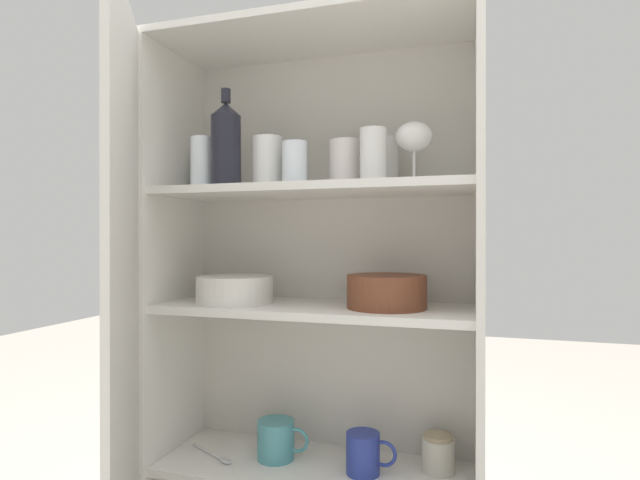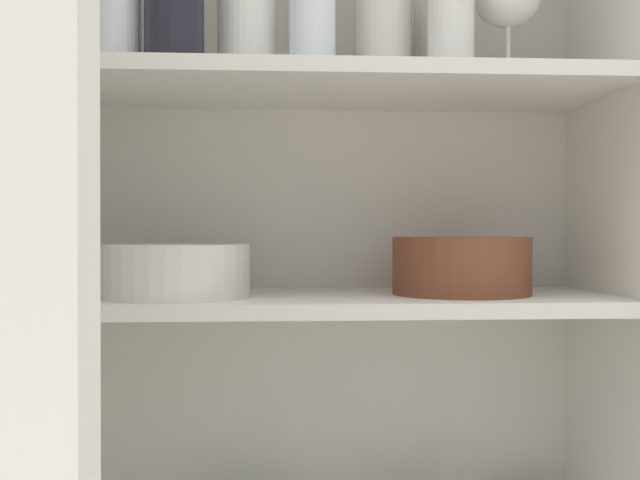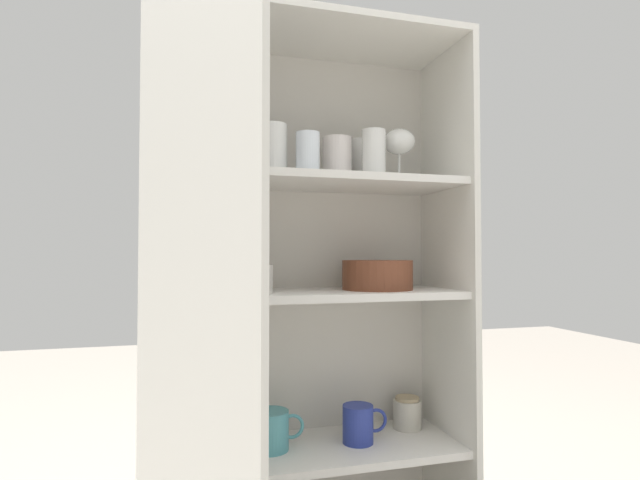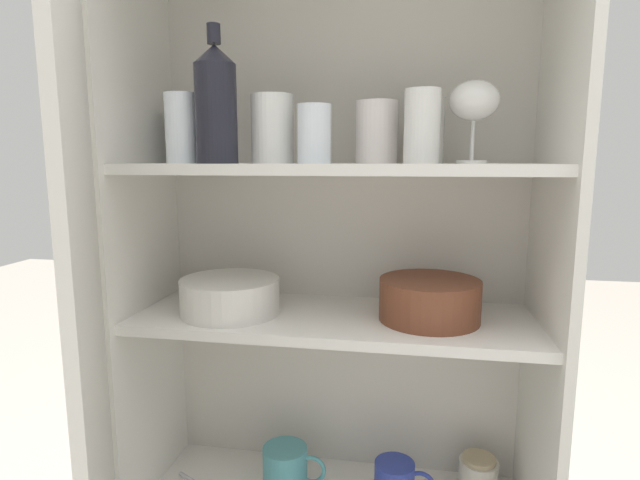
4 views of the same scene
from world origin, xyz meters
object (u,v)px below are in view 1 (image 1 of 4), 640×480
wine_bottle (226,143)px  mixing_bowl_large (387,290)px  coffee_mug_primary (364,453)px  storage_jar (438,453)px  plate_stack_white (235,290)px

wine_bottle → mixing_bowl_large: wine_bottle is taller
coffee_mug_primary → storage_jar: 0.19m
mixing_bowl_large → plate_stack_white: bearing=-176.7°
storage_jar → mixing_bowl_large: bearing=-151.3°
storage_jar → coffee_mug_primary: bearing=-159.0°
plate_stack_white → storage_jar: size_ratio=2.20×
storage_jar → plate_stack_white: bearing=-170.3°
wine_bottle → plate_stack_white: bearing=96.3°
wine_bottle → coffee_mug_primary: size_ratio=1.93×
plate_stack_white → storage_jar: bearing=9.7°
wine_bottle → storage_jar: 0.94m
wine_bottle → plate_stack_white: 0.38m
mixing_bowl_large → coffee_mug_primary: mixing_bowl_large is taller
storage_jar → wine_bottle: bearing=-163.6°
wine_bottle → plate_stack_white: (-0.01, 0.06, -0.37)m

